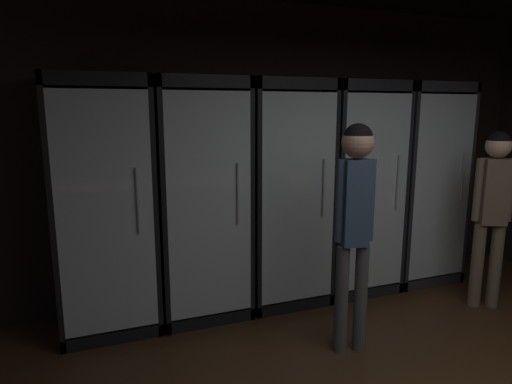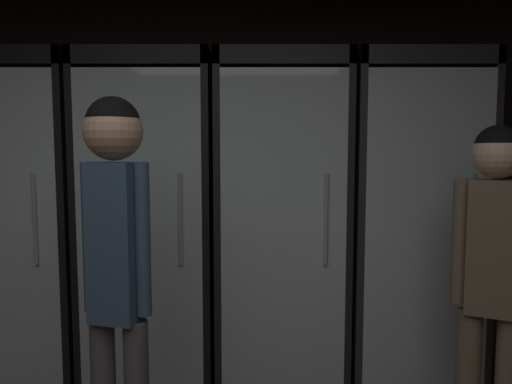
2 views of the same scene
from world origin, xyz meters
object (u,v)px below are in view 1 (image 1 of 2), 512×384
Objects in this scene: cooler_center at (282,196)px; shopper_near at (355,209)px; cooler_far_left at (104,210)px; cooler_far_right at (417,185)px; shopper_far at (493,201)px; cooler_right at (354,190)px; cooler_left at (200,202)px.

cooler_center is 1.08m from shopper_near.
cooler_far_right is at bearing 0.00° from cooler_far_left.
cooler_center is 1.89m from shopper_far.
cooler_far_left is at bearing 147.35° from shopper_near.
cooler_left is at bearing -179.99° from cooler_right.
cooler_left is 1.21× the size of shopper_near.
shopper_near is 1.61m from shopper_far.
cooler_right is (2.37, -0.00, -0.00)m from cooler_far_left.
cooler_right and cooler_far_right have the same top height.
cooler_far_right is (3.16, 0.00, 0.00)m from cooler_far_left.
shopper_far is (2.47, -0.86, -0.01)m from cooler_left.
shopper_far is at bearing 7.58° from shopper_near.
cooler_far_right reaches higher than shopper_near.
shopper_near is at bearing -123.16° from cooler_right.
cooler_right is (0.79, -0.00, -0.00)m from cooler_center.
cooler_center is at bearing -0.04° from cooler_far_left.
cooler_far_left is 1.00× the size of cooler_far_right.
cooler_right is at bearing 56.84° from shopper_near.
cooler_far_left is 2.37m from cooler_right.
cooler_right is 1.24m from shopper_far.
shopper_near is at bearing -144.27° from cooler_far_right.
cooler_left is 1.39m from shopper_near.
cooler_right is at bearing 0.01° from cooler_left.
shopper_far is at bearing -14.76° from cooler_far_left.
cooler_far_left is 1.58m from cooler_center.
cooler_far_left and cooler_left have the same top height.
cooler_right is 0.79m from cooler_far_right.
shopper_far is (1.68, -0.86, -0.01)m from cooler_center.
cooler_center is 1.28× the size of shopper_far.
cooler_left reaches higher than shopper_near.
cooler_center is at bearing 179.98° from cooler_right.
cooler_far_right is (1.58, 0.00, -0.00)m from cooler_center.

